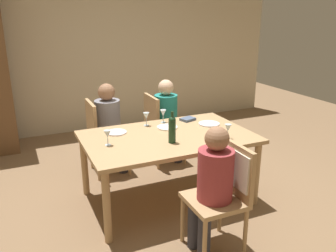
{
  "coord_description": "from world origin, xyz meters",
  "views": [
    {
      "loc": [
        -1.38,
        -3.06,
        1.93
      ],
      "look_at": [
        0.0,
        0.0,
        0.83
      ],
      "focal_mm": 37.35,
      "sensor_mm": 36.0,
      "label": 1
    }
  ],
  "objects_px": {
    "person_man_bearded": "(110,122)",
    "wine_bottle_tall_green": "(172,129)",
    "dinner_plate_guest_right": "(167,127)",
    "person_man_guest": "(212,182)",
    "wine_glass_centre": "(228,128)",
    "wine_glass_near_right": "(107,135)",
    "chair_far_left": "(102,132)",
    "dinner_plate_guest_left": "(116,132)",
    "dinner_plate_host": "(209,124)",
    "chair_far_right": "(160,124)",
    "person_woman_host": "(168,115)",
    "wine_glass_near_left": "(146,116)",
    "chair_near": "(228,183)",
    "wine_glass_far": "(163,113)",
    "dining_table": "(168,142)"
  },
  "relations": [
    {
      "from": "person_man_bearded",
      "to": "wine_bottle_tall_green",
      "type": "xyz_separation_m",
      "value": [
        0.31,
        -1.12,
        0.22
      ]
    },
    {
      "from": "dinner_plate_guest_right",
      "to": "person_man_guest",
      "type": "bearing_deg",
      "value": -95.88
    },
    {
      "from": "wine_glass_centre",
      "to": "dinner_plate_guest_right",
      "type": "distance_m",
      "value": 0.7
    },
    {
      "from": "wine_glass_centre",
      "to": "wine_glass_near_right",
      "type": "relative_size",
      "value": 1.0
    },
    {
      "from": "dinner_plate_guest_right",
      "to": "person_man_bearded",
      "type": "bearing_deg",
      "value": 122.96
    },
    {
      "from": "chair_far_left",
      "to": "dinner_plate_guest_right",
      "type": "bearing_deg",
      "value": 39.04
    },
    {
      "from": "wine_glass_centre",
      "to": "dinner_plate_guest_left",
      "type": "distance_m",
      "value": 1.15
    },
    {
      "from": "dinner_plate_host",
      "to": "dinner_plate_guest_right",
      "type": "xyz_separation_m",
      "value": [
        -0.48,
        0.08,
        0.0
      ]
    },
    {
      "from": "chair_far_right",
      "to": "wine_glass_near_right",
      "type": "distance_m",
      "value": 1.35
    },
    {
      "from": "chair_far_left",
      "to": "person_woman_host",
      "type": "bearing_deg",
      "value": 90.0
    },
    {
      "from": "wine_glass_near_left",
      "to": "wine_bottle_tall_green",
      "type": "bearing_deg",
      "value": -86.17
    },
    {
      "from": "wine_glass_centre",
      "to": "dinner_plate_host",
      "type": "xyz_separation_m",
      "value": [
        0.07,
        0.47,
        -0.1
      ]
    },
    {
      "from": "chair_far_left",
      "to": "chair_far_right",
      "type": "bearing_deg",
      "value": 90.0
    },
    {
      "from": "dinner_plate_host",
      "to": "person_woman_host",
      "type": "bearing_deg",
      "value": 101.72
    },
    {
      "from": "chair_far_left",
      "to": "dinner_plate_guest_left",
      "type": "height_order",
      "value": "chair_far_left"
    },
    {
      "from": "chair_near",
      "to": "wine_glass_centre",
      "type": "distance_m",
      "value": 0.74
    },
    {
      "from": "wine_bottle_tall_green",
      "to": "dinner_plate_host",
      "type": "bearing_deg",
      "value": 29.32
    },
    {
      "from": "chair_far_right",
      "to": "wine_glass_near_right",
      "type": "height_order",
      "value": "chair_far_right"
    },
    {
      "from": "wine_glass_near_left",
      "to": "dinner_plate_guest_right",
      "type": "distance_m",
      "value": 0.26
    },
    {
      "from": "chair_far_left",
      "to": "wine_glass_far",
      "type": "bearing_deg",
      "value": 50.18
    },
    {
      "from": "chair_far_right",
      "to": "dinner_plate_guest_right",
      "type": "relative_size",
      "value": 4.05
    },
    {
      "from": "wine_glass_near_right",
      "to": "dinner_plate_guest_right",
      "type": "relative_size",
      "value": 0.66
    },
    {
      "from": "wine_glass_centre",
      "to": "wine_glass_far",
      "type": "xyz_separation_m",
      "value": [
        -0.37,
        0.75,
        0.0
      ]
    },
    {
      "from": "chair_near",
      "to": "wine_glass_near_left",
      "type": "height_order",
      "value": "chair_near"
    },
    {
      "from": "chair_near",
      "to": "wine_bottle_tall_green",
      "type": "relative_size",
      "value": 2.98
    },
    {
      "from": "person_man_guest",
      "to": "wine_glass_near_left",
      "type": "xyz_separation_m",
      "value": [
        -0.06,
        1.31,
        0.19
      ]
    },
    {
      "from": "dinner_plate_guest_right",
      "to": "dinner_plate_host",
      "type": "bearing_deg",
      "value": -9.48
    },
    {
      "from": "chair_far_right",
      "to": "person_woman_host",
      "type": "distance_m",
      "value": 0.16
    },
    {
      "from": "person_man_guest",
      "to": "dinner_plate_host",
      "type": "relative_size",
      "value": 4.62
    },
    {
      "from": "wine_bottle_tall_green",
      "to": "wine_glass_far",
      "type": "distance_m",
      "value": 0.65
    },
    {
      "from": "chair_far_left",
      "to": "dinner_plate_host",
      "type": "xyz_separation_m",
      "value": [
        1.04,
        -0.77,
        0.2
      ]
    },
    {
      "from": "chair_near",
      "to": "dinner_plate_guest_left",
      "type": "bearing_deg",
      "value": 25.95
    },
    {
      "from": "person_man_guest",
      "to": "wine_bottle_tall_green",
      "type": "distance_m",
      "value": 0.75
    },
    {
      "from": "wine_glass_far",
      "to": "person_man_guest",
      "type": "bearing_deg",
      "value": -96.58
    },
    {
      "from": "wine_glass_centre",
      "to": "dinner_plate_host",
      "type": "relative_size",
      "value": 0.63
    },
    {
      "from": "chair_near",
      "to": "wine_glass_far",
      "type": "distance_m",
      "value": 1.36
    },
    {
      "from": "chair_far_right",
      "to": "wine_glass_near_left",
      "type": "distance_m",
      "value": 0.72
    },
    {
      "from": "person_man_guest",
      "to": "wine_bottle_tall_green",
      "type": "xyz_separation_m",
      "value": [
        -0.02,
        0.72,
        0.23
      ]
    },
    {
      "from": "wine_glass_near_right",
      "to": "dinner_plate_guest_left",
      "type": "relative_size",
      "value": 0.68
    },
    {
      "from": "wine_bottle_tall_green",
      "to": "wine_glass_centre",
      "type": "height_order",
      "value": "wine_bottle_tall_green"
    },
    {
      "from": "dining_table",
      "to": "wine_glass_far",
      "type": "bearing_deg",
      "value": 72.91
    },
    {
      "from": "chair_far_right",
      "to": "person_man_guest",
      "type": "distance_m",
      "value": 1.87
    },
    {
      "from": "dining_table",
      "to": "chair_far_left",
      "type": "distance_m",
      "value": 1.04
    },
    {
      "from": "wine_bottle_tall_green",
      "to": "wine_glass_near_left",
      "type": "distance_m",
      "value": 0.6
    },
    {
      "from": "chair_far_right",
      "to": "dinner_plate_guest_left",
      "type": "distance_m",
      "value": 1.01
    },
    {
      "from": "person_man_guest",
      "to": "wine_glass_near_left",
      "type": "bearing_deg",
      "value": 2.72
    },
    {
      "from": "chair_far_right",
      "to": "person_man_bearded",
      "type": "height_order",
      "value": "person_man_bearded"
    },
    {
      "from": "chair_far_right",
      "to": "dinner_plate_guest_right",
      "type": "distance_m",
      "value": 0.75
    },
    {
      "from": "wine_glass_far",
      "to": "chair_far_left",
      "type": "bearing_deg",
      "value": 140.18
    },
    {
      "from": "dining_table",
      "to": "dinner_plate_host",
      "type": "relative_size",
      "value": 7.2
    }
  ]
}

